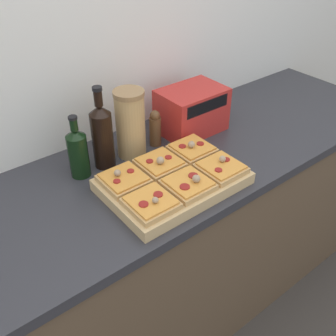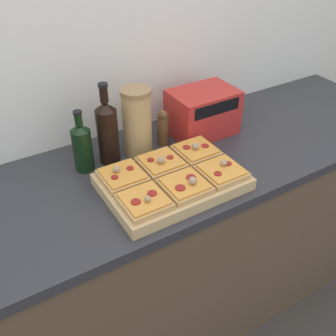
{
  "view_description": "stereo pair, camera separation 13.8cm",
  "coord_description": "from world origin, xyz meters",
  "px_view_note": "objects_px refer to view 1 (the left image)",
  "views": [
    {
      "loc": [
        -0.63,
        -0.67,
        1.8
      ],
      "look_at": [
        0.06,
        0.22,
        1.0
      ],
      "focal_mm": 42.0,
      "sensor_mm": 36.0,
      "label": 1
    },
    {
      "loc": [
        -0.52,
        -0.75,
        1.8
      ],
      "look_at": [
        0.06,
        0.22,
        1.0
      ],
      "focal_mm": 42.0,
      "sensor_mm": 36.0,
      "label": 2
    }
  ],
  "objects_px": {
    "cutting_board": "(173,181)",
    "olive_oil_bottle": "(78,152)",
    "wine_bottle": "(102,135)",
    "pepper_mill": "(155,128)",
    "toaster_oven": "(192,110)",
    "grain_jar_tall": "(130,124)"
  },
  "relations": [
    {
      "from": "cutting_board",
      "to": "olive_oil_bottle",
      "type": "xyz_separation_m",
      "value": [
        -0.22,
        0.27,
        0.08
      ]
    },
    {
      "from": "cutting_board",
      "to": "olive_oil_bottle",
      "type": "height_order",
      "value": "olive_oil_bottle"
    },
    {
      "from": "cutting_board",
      "to": "wine_bottle",
      "type": "bearing_deg",
      "value": 114.16
    },
    {
      "from": "wine_bottle",
      "to": "grain_jar_tall",
      "type": "xyz_separation_m",
      "value": [
        0.12,
        0.0,
        0.0
      ]
    },
    {
      "from": "cutting_board",
      "to": "toaster_oven",
      "type": "bearing_deg",
      "value": 40.2
    },
    {
      "from": "olive_oil_bottle",
      "to": "pepper_mill",
      "type": "bearing_deg",
      "value": -0.0
    },
    {
      "from": "grain_jar_tall",
      "to": "toaster_oven",
      "type": "xyz_separation_m",
      "value": [
        0.31,
        -0.0,
        -0.04
      ]
    },
    {
      "from": "grain_jar_tall",
      "to": "toaster_oven",
      "type": "distance_m",
      "value": 0.31
    },
    {
      "from": "cutting_board",
      "to": "wine_bottle",
      "type": "relative_size",
      "value": 1.51
    },
    {
      "from": "olive_oil_bottle",
      "to": "toaster_oven",
      "type": "distance_m",
      "value": 0.54
    },
    {
      "from": "olive_oil_bottle",
      "to": "grain_jar_tall",
      "type": "xyz_separation_m",
      "value": [
        0.23,
        -0.0,
        0.04
      ]
    },
    {
      "from": "olive_oil_bottle",
      "to": "wine_bottle",
      "type": "xyz_separation_m",
      "value": [
        0.1,
        -0.0,
        0.03
      ]
    },
    {
      "from": "wine_bottle",
      "to": "toaster_oven",
      "type": "relative_size",
      "value": 1.08
    },
    {
      "from": "toaster_oven",
      "to": "grain_jar_tall",
      "type": "bearing_deg",
      "value": 179.84
    },
    {
      "from": "olive_oil_bottle",
      "to": "wine_bottle",
      "type": "height_order",
      "value": "wine_bottle"
    },
    {
      "from": "cutting_board",
      "to": "pepper_mill",
      "type": "xyz_separation_m",
      "value": [
        0.12,
        0.27,
        0.05
      ]
    },
    {
      "from": "wine_bottle",
      "to": "toaster_oven",
      "type": "xyz_separation_m",
      "value": [
        0.43,
        -0.0,
        -0.04
      ]
    },
    {
      "from": "cutting_board",
      "to": "pepper_mill",
      "type": "height_order",
      "value": "pepper_mill"
    },
    {
      "from": "cutting_board",
      "to": "wine_bottle",
      "type": "xyz_separation_m",
      "value": [
        -0.12,
        0.27,
        0.11
      ]
    },
    {
      "from": "olive_oil_bottle",
      "to": "toaster_oven",
      "type": "xyz_separation_m",
      "value": [
        0.54,
        -0.0,
        -0.0
      ]
    },
    {
      "from": "cutting_board",
      "to": "grain_jar_tall",
      "type": "distance_m",
      "value": 0.29
    },
    {
      "from": "olive_oil_bottle",
      "to": "grain_jar_tall",
      "type": "bearing_deg",
      "value": -0.0
    }
  ]
}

